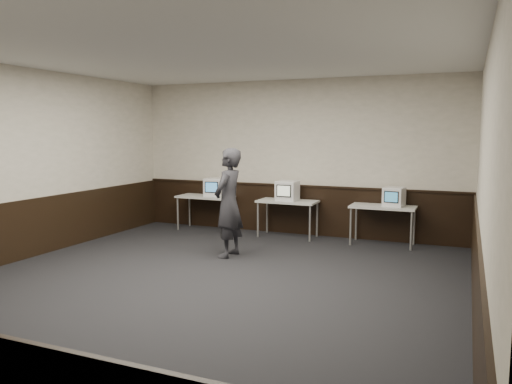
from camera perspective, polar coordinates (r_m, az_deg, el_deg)
floor at (r=7.07m, az=-6.35°, el=-10.67°), size 8.00×8.00×0.00m
ceiling at (r=6.83m, az=-6.71°, el=15.86°), size 8.00×8.00×0.00m
back_wall at (r=10.43m, az=4.41°, el=3.94°), size 7.00×0.00×7.00m
left_wall at (r=9.02m, az=-26.27°, el=2.81°), size 0.00×8.00×8.00m
right_wall at (r=5.89m, az=24.60°, el=1.12°), size 0.00×8.00×8.00m
wainscot_back at (r=10.52m, az=4.32°, el=-2.06°), size 6.98×0.04×1.00m
wainscot_left at (r=9.14m, az=-25.83°, el=-4.09°), size 0.04×7.98×1.00m
wainscot_right at (r=6.09m, az=23.89°, el=-9.22°), size 0.04×7.98×1.00m
wainscot_rail at (r=10.43m, az=4.31°, el=0.75°), size 6.98×0.06×0.04m
desk_left at (r=10.91m, az=-5.82°, el=-0.80°), size 1.20×0.60×0.75m
desk_center at (r=10.14m, az=3.63°, el=-1.37°), size 1.20×0.60×0.75m
desk_right at (r=9.68m, az=14.30°, el=-1.95°), size 1.20×0.60×0.75m
emac_left at (r=10.81m, az=-4.76°, el=0.56°), size 0.45×0.47×0.39m
emac_center at (r=10.06m, az=3.60°, el=0.14°), size 0.41×0.44×0.40m
emac_right at (r=9.63m, az=15.50°, el=-0.54°), size 0.40×0.42×0.36m
person at (r=8.50m, az=-3.16°, el=-1.25°), size 0.47×0.69×1.86m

